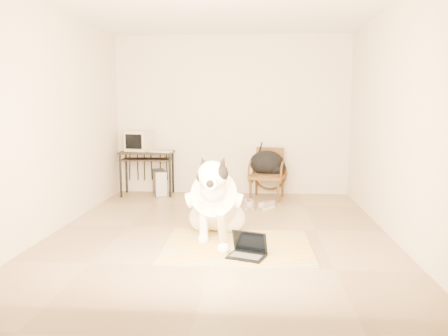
# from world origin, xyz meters

# --- Properties ---
(floor) EXTENTS (4.50, 4.50, 0.00)m
(floor) POSITION_xyz_m (0.00, 0.00, 0.00)
(floor) COLOR #957C5B
(floor) RESTS_ON ground
(ceiling) EXTENTS (4.50, 4.50, 0.00)m
(ceiling) POSITION_xyz_m (0.00, 0.00, 2.70)
(ceiling) COLOR white
(ceiling) RESTS_ON wall_back
(wall_back) EXTENTS (4.50, 0.00, 4.50)m
(wall_back) POSITION_xyz_m (0.00, 2.25, 1.35)
(wall_back) COLOR beige
(wall_back) RESTS_ON floor
(wall_front) EXTENTS (4.50, 0.00, 4.50)m
(wall_front) POSITION_xyz_m (0.00, -2.25, 1.35)
(wall_front) COLOR beige
(wall_front) RESTS_ON floor
(wall_left) EXTENTS (0.00, 4.50, 4.50)m
(wall_left) POSITION_xyz_m (-2.00, 0.00, 1.35)
(wall_left) COLOR beige
(wall_left) RESTS_ON floor
(wall_right) EXTENTS (0.00, 4.50, 4.50)m
(wall_right) POSITION_xyz_m (2.00, 0.00, 1.35)
(wall_right) COLOR beige
(wall_right) RESTS_ON floor
(rug) EXTENTS (1.60, 1.23, 0.02)m
(rug) POSITION_xyz_m (0.23, -0.71, 0.01)
(rug) COLOR orange
(rug) RESTS_ON floor
(dog) EXTENTS (0.68, 1.42, 1.02)m
(dog) POSITION_xyz_m (-0.04, -0.37, 0.40)
(dog) COLOR white
(dog) RESTS_ON rug
(laptop) EXTENTS (0.43, 0.37, 0.25)m
(laptop) POSITION_xyz_m (0.35, -1.05, 0.08)
(laptop) COLOR black
(laptop) RESTS_ON rug
(computer_desk) EXTENTS (0.93, 0.56, 0.75)m
(computer_desk) POSITION_xyz_m (-1.42, 1.96, 0.64)
(computer_desk) COLOR black
(computer_desk) RESTS_ON floor
(crt_monitor) EXTENTS (0.47, 0.46, 0.35)m
(crt_monitor) POSITION_xyz_m (-1.57, 2.03, 0.92)
(crt_monitor) COLOR #BFB596
(crt_monitor) RESTS_ON computer_desk
(desk_keyboard) EXTENTS (0.43, 0.27, 0.03)m
(desk_keyboard) POSITION_xyz_m (-1.17, 1.86, 0.76)
(desk_keyboard) COLOR #BFB596
(desk_keyboard) RESTS_ON computer_desk
(pc_tower) EXTENTS (0.33, 0.49, 0.42)m
(pc_tower) POSITION_xyz_m (-1.22, 2.00, 0.21)
(pc_tower) COLOR #4C4C4F
(pc_tower) RESTS_ON floor
(rattan_chair) EXTENTS (0.64, 0.63, 0.82)m
(rattan_chair) POSITION_xyz_m (0.62, 1.88, 0.41)
(rattan_chair) COLOR brown
(rattan_chair) RESTS_ON floor
(backpack) EXTENTS (0.60, 0.46, 0.41)m
(backpack) POSITION_xyz_m (0.63, 1.89, 0.57)
(backpack) COLOR black
(backpack) RESTS_ON rattan_chair
(sneaker_left) EXTENTS (0.15, 0.32, 0.11)m
(sneaker_left) POSITION_xyz_m (0.32, 1.15, 0.05)
(sneaker_left) COLOR silver
(sneaker_left) RESTS_ON floor
(sneaker_right) EXTENTS (0.26, 0.30, 0.10)m
(sneaker_right) POSITION_xyz_m (0.59, 1.11, 0.04)
(sneaker_right) COLOR silver
(sneaker_right) RESTS_ON floor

